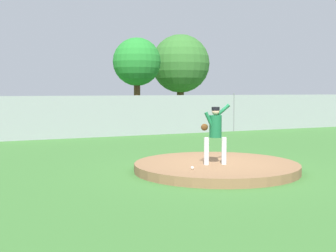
% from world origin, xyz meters
% --- Properties ---
extents(ground_plane, '(80.00, 80.00, 0.00)m').
position_xyz_m(ground_plane, '(0.00, 6.00, 0.00)').
color(ground_plane, '#386B2D').
extents(asphalt_strip, '(44.00, 7.00, 0.01)m').
position_xyz_m(asphalt_strip, '(0.00, 14.50, 0.00)').
color(asphalt_strip, '#2B2B2D').
rests_on(asphalt_strip, ground_plane).
extents(pitchers_mound, '(4.42, 4.42, 0.23)m').
position_xyz_m(pitchers_mound, '(0.00, 0.00, 0.12)').
color(pitchers_mound, brown).
rests_on(pitchers_mound, ground_plane).
extents(pitcher_youth, '(0.81, 0.32, 1.60)m').
position_xyz_m(pitcher_youth, '(-0.18, -0.22, 1.16)').
color(pitcher_youth, silver).
rests_on(pitcher_youth, pitchers_mound).
extents(baseball, '(0.07, 0.07, 0.07)m').
position_xyz_m(baseball, '(-1.05, -0.61, 0.27)').
color(baseball, white).
rests_on(baseball, pitchers_mound).
extents(chainlink_fence, '(35.14, 0.07, 2.04)m').
position_xyz_m(chainlink_fence, '(0.00, 10.00, 0.97)').
color(chainlink_fence, gray).
rests_on(chainlink_fence, ground_plane).
extents(parked_car_silver, '(1.89, 4.44, 1.74)m').
position_xyz_m(parked_car_silver, '(10.10, 14.05, 0.83)').
color(parked_car_silver, '#B7BABF').
rests_on(parked_car_silver, ground_plane).
extents(parked_car_teal, '(2.08, 4.24, 1.55)m').
position_xyz_m(parked_car_teal, '(-3.30, 14.42, 0.75)').
color(parked_car_teal, '#146066').
rests_on(parked_car_teal, ground_plane).
extents(parked_car_red, '(1.93, 4.48, 1.69)m').
position_xyz_m(parked_car_red, '(0.91, 14.27, 0.81)').
color(parked_car_red, '#A81919').
rests_on(parked_car_red, ground_plane).
extents(traffic_cone_orange, '(0.40, 0.40, 0.55)m').
position_xyz_m(traffic_cone_orange, '(5.99, 12.68, 0.26)').
color(traffic_cone_orange, orange).
rests_on(traffic_cone_orange, asphalt_strip).
extents(tree_broad_right, '(3.64, 3.64, 6.16)m').
position_xyz_m(tree_broad_right, '(6.05, 21.94, 4.30)').
color(tree_broad_right, '#4C331E').
rests_on(tree_broad_right, ground_plane).
extents(tree_broad_left, '(4.85, 4.85, 6.84)m').
position_xyz_m(tree_broad_left, '(10.64, 23.77, 4.39)').
color(tree_broad_left, '#4C331E').
rests_on(tree_broad_left, ground_plane).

